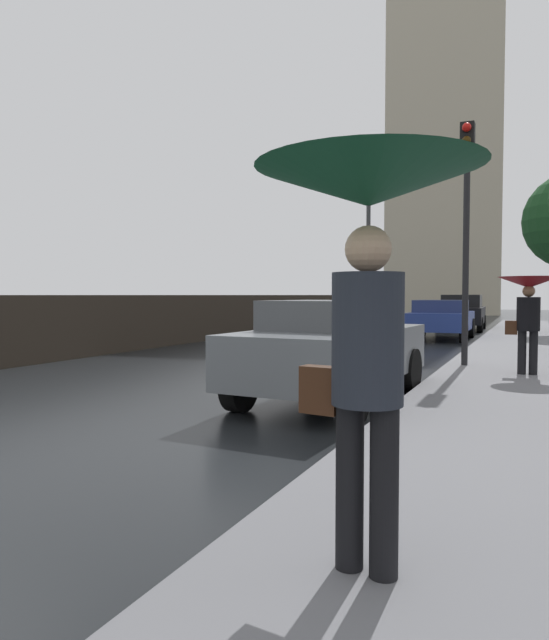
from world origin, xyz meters
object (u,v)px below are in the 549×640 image
at_px(pedestrian_with_umbrella_near, 528,298).
at_px(car_black_behind_camera, 462,312).
at_px(pedestrian_with_umbrella_far, 368,252).
at_px(traffic_light, 467,199).
at_px(car_blue_near_kerb, 441,318).
at_px(car_grey_mid_road, 332,348).

bearing_deg(pedestrian_with_umbrella_near, car_black_behind_camera, -82.84).
xyz_separation_m(pedestrian_with_umbrella_far, traffic_light, (-0.50, 8.99, 1.63)).
height_order(pedestrian_with_umbrella_near, traffic_light, traffic_light).
height_order(car_blue_near_kerb, car_grey_mid_road, car_grey_mid_road).
height_order(car_black_behind_camera, pedestrian_with_umbrella_far, pedestrian_with_umbrella_far).
xyz_separation_m(pedestrian_with_umbrella_near, pedestrian_with_umbrella_far, (-0.63, -8.07, 0.25)).
relative_size(car_grey_mid_road, pedestrian_with_umbrella_near, 2.35).
distance_m(car_blue_near_kerb, traffic_light, 8.95).
bearing_deg(car_black_behind_camera, traffic_light, -85.41).
bearing_deg(pedestrian_with_umbrella_near, pedestrian_with_umbrella_far, 82.35).
bearing_deg(car_blue_near_kerb, car_grey_mid_road, -89.44).
distance_m(car_black_behind_camera, pedestrian_with_umbrella_near, 15.30).
bearing_deg(car_black_behind_camera, pedestrian_with_umbrella_far, -86.71).
relative_size(car_blue_near_kerb, pedestrian_with_umbrella_near, 2.30).
bearing_deg(car_blue_near_kerb, car_black_behind_camera, 88.93).
bearing_deg(traffic_light, car_blue_near_kerb, 101.11).
bearing_deg(pedestrian_with_umbrella_far, car_grey_mid_road, 117.96).
distance_m(car_grey_mid_road, traffic_light, 4.93).
height_order(car_blue_near_kerb, car_black_behind_camera, car_black_behind_camera).
bearing_deg(pedestrian_with_umbrella_far, pedestrian_with_umbrella_near, 93.13).
height_order(pedestrian_with_umbrella_far, traffic_light, traffic_light).
xyz_separation_m(car_grey_mid_road, car_black_behind_camera, (-0.25, 18.08, 0.02)).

